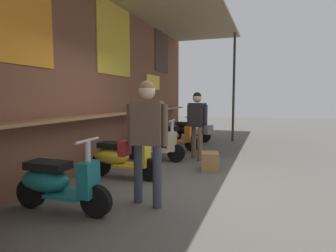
{
  "coord_description": "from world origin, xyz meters",
  "views": [
    {
      "loc": [
        -4.49,
        -1.46,
        1.47
      ],
      "look_at": [
        2.12,
        0.88,
        0.77
      ],
      "focal_mm": 30.49,
      "sensor_mm": 36.0,
      "label": 1
    }
  ],
  "objects_px": {
    "scooter_black": "(188,130)",
    "merchandise_crate": "(210,161)",
    "scooter_cream": "(152,144)",
    "scooter_yellow": "(120,157)",
    "shopper_with_handbag": "(146,130)",
    "scooter_orange": "(173,136)",
    "scooter_teal": "(56,182)",
    "shopper_browsing": "(198,119)"
  },
  "relations": [
    {
      "from": "scooter_black",
      "to": "shopper_with_handbag",
      "type": "relative_size",
      "value": 0.83
    },
    {
      "from": "scooter_yellow",
      "to": "shopper_with_handbag",
      "type": "bearing_deg",
      "value": -46.54
    },
    {
      "from": "scooter_yellow",
      "to": "scooter_black",
      "type": "distance_m",
      "value": 4.63
    },
    {
      "from": "scooter_orange",
      "to": "scooter_black",
      "type": "xyz_separation_m",
      "value": [
        1.59,
        0.0,
        0.0
      ]
    },
    {
      "from": "scooter_orange",
      "to": "scooter_black",
      "type": "bearing_deg",
      "value": 94.1
    },
    {
      "from": "scooter_black",
      "to": "merchandise_crate",
      "type": "relative_size",
      "value": 3.31
    },
    {
      "from": "scooter_yellow",
      "to": "shopper_browsing",
      "type": "distance_m",
      "value": 2.3
    },
    {
      "from": "shopper_browsing",
      "to": "scooter_yellow",
      "type": "bearing_deg",
      "value": 173.3
    },
    {
      "from": "scooter_yellow",
      "to": "scooter_cream",
      "type": "bearing_deg",
      "value": 90.19
    },
    {
      "from": "scooter_teal",
      "to": "shopper_with_handbag",
      "type": "xyz_separation_m",
      "value": [
        0.6,
        -1.0,
        0.65
      ]
    },
    {
      "from": "scooter_yellow",
      "to": "shopper_with_handbag",
      "type": "xyz_separation_m",
      "value": [
        -1.06,
        -1.0,
        0.65
      ]
    },
    {
      "from": "scooter_orange",
      "to": "merchandise_crate",
      "type": "height_order",
      "value": "scooter_orange"
    },
    {
      "from": "scooter_black",
      "to": "scooter_teal",
      "type": "bearing_deg",
      "value": -90.72
    },
    {
      "from": "scooter_cream",
      "to": "scooter_orange",
      "type": "distance_m",
      "value": 1.51
    },
    {
      "from": "scooter_cream",
      "to": "merchandise_crate",
      "type": "bearing_deg",
      "value": -21.84
    },
    {
      "from": "shopper_with_handbag",
      "to": "scooter_black",
      "type": "bearing_deg",
      "value": -175.09
    },
    {
      "from": "scooter_teal",
      "to": "scooter_orange",
      "type": "distance_m",
      "value": 4.7
    },
    {
      "from": "scooter_black",
      "to": "scooter_cream",
      "type": "bearing_deg",
      "value": -90.71
    },
    {
      "from": "scooter_teal",
      "to": "scooter_yellow",
      "type": "height_order",
      "value": "same"
    },
    {
      "from": "scooter_cream",
      "to": "merchandise_crate",
      "type": "relative_size",
      "value": 3.32
    },
    {
      "from": "shopper_with_handbag",
      "to": "shopper_browsing",
      "type": "xyz_separation_m",
      "value": [
        3.06,
        0.02,
        -0.07
      ]
    },
    {
      "from": "scooter_teal",
      "to": "scooter_black",
      "type": "distance_m",
      "value": 6.29
    },
    {
      "from": "scooter_orange",
      "to": "merchandise_crate",
      "type": "distance_m",
      "value": 2.45
    },
    {
      "from": "scooter_black",
      "to": "merchandise_crate",
      "type": "distance_m",
      "value": 3.84
    },
    {
      "from": "scooter_orange",
      "to": "merchandise_crate",
      "type": "relative_size",
      "value": 3.32
    },
    {
      "from": "shopper_with_handbag",
      "to": "merchandise_crate",
      "type": "bearing_deg",
      "value": 162.86
    },
    {
      "from": "shopper_with_handbag",
      "to": "merchandise_crate",
      "type": "height_order",
      "value": "shopper_with_handbag"
    },
    {
      "from": "scooter_teal",
      "to": "shopper_browsing",
      "type": "height_order",
      "value": "shopper_browsing"
    },
    {
      "from": "scooter_cream",
      "to": "scooter_black",
      "type": "distance_m",
      "value": 3.1
    },
    {
      "from": "scooter_yellow",
      "to": "scooter_cream",
      "type": "distance_m",
      "value": 1.53
    },
    {
      "from": "scooter_cream",
      "to": "scooter_black",
      "type": "height_order",
      "value": "same"
    },
    {
      "from": "scooter_yellow",
      "to": "scooter_black",
      "type": "bearing_deg",
      "value": 90.2
    },
    {
      "from": "scooter_yellow",
      "to": "shopper_browsing",
      "type": "xyz_separation_m",
      "value": [
        2.0,
        -0.97,
        0.57
      ]
    },
    {
      "from": "shopper_with_handbag",
      "to": "scooter_orange",
      "type": "bearing_deg",
      "value": -171.38
    },
    {
      "from": "scooter_orange",
      "to": "shopper_with_handbag",
      "type": "bearing_deg",
      "value": -72.27
    },
    {
      "from": "scooter_teal",
      "to": "shopper_with_handbag",
      "type": "distance_m",
      "value": 1.33
    },
    {
      "from": "shopper_browsing",
      "to": "merchandise_crate",
      "type": "height_order",
      "value": "shopper_browsing"
    },
    {
      "from": "scooter_teal",
      "to": "scooter_cream",
      "type": "xyz_separation_m",
      "value": [
        3.19,
        -0.0,
        0.0
      ]
    },
    {
      "from": "scooter_yellow",
      "to": "scooter_orange",
      "type": "distance_m",
      "value": 3.05
    },
    {
      "from": "scooter_yellow",
      "to": "scooter_cream",
      "type": "relative_size",
      "value": 1.0
    },
    {
      "from": "scooter_yellow",
      "to": "scooter_cream",
      "type": "height_order",
      "value": "same"
    },
    {
      "from": "scooter_yellow",
      "to": "shopper_with_handbag",
      "type": "height_order",
      "value": "shopper_with_handbag"
    }
  ]
}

